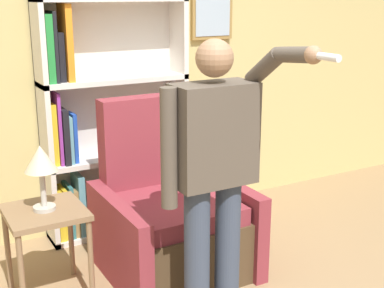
{
  "coord_description": "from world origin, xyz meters",
  "views": [
    {
      "loc": [
        -1.62,
        -2.1,
        1.92
      ],
      "look_at": [
        -0.07,
        0.66,
        1.03
      ],
      "focal_mm": 50.0,
      "sensor_mm": 36.0,
      "label": 1
    }
  ],
  "objects": [
    {
      "name": "person_standing",
      "position": [
        -0.12,
        0.32,
        0.98
      ],
      "size": [
        0.61,
        0.78,
        1.7
      ],
      "color": "#384256",
      "rests_on": "ground_plane"
    },
    {
      "name": "side_table",
      "position": [
        -0.9,
        1.08,
        0.52
      ],
      "size": [
        0.48,
        0.48,
        0.61
      ],
      "color": "#846647",
      "rests_on": "ground_plane"
    },
    {
      "name": "table_lamp",
      "position": [
        -0.9,
        1.08,
        0.92
      ],
      "size": [
        0.2,
        0.2,
        0.42
      ],
      "color": "#B7B2A8",
      "rests_on": "side_table"
    },
    {
      "name": "bookcase",
      "position": [
        -0.23,
        1.87,
        0.93
      ],
      "size": [
        1.18,
        0.28,
        1.91
      ],
      "color": "silver",
      "rests_on": "ground_plane"
    },
    {
      "name": "armchair",
      "position": [
        -0.02,
        1.06,
        0.37
      ],
      "size": [
        0.96,
        0.94,
        1.21
      ],
      "color": "#4C3823",
      "rests_on": "ground_plane"
    },
    {
      "name": "wall_back",
      "position": [
        0.01,
        2.03,
        1.4
      ],
      "size": [
        8.0,
        0.11,
        2.8
      ],
      "color": "tan",
      "rests_on": "ground_plane"
    }
  ]
}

